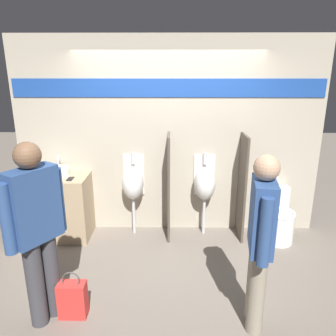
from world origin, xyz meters
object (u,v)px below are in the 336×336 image
Objects in this scene: person_in_vest at (260,237)px; toilet at (278,220)px; cell_phone at (70,179)px; person_with_lanyard at (37,228)px; sink_basin at (56,171)px; urinal_far at (205,183)px; urinal_near_counter at (133,183)px; shopping_bag at (73,299)px.

toilet is at bearing -14.75° from person_in_vest.
person_with_lanyard is (0.15, -1.47, 0.05)m from cell_phone.
toilet is at bearing -2.05° from sink_basin.
urinal_near_counter is at bearing 180.00° from urinal_far.
sink_basin is 0.30× the size of urinal_near_counter.
person_in_vest reaches higher than toilet.
shopping_bag is at bearing -129.80° from urinal_far.
sink_basin is 1.88m from shopping_bag.
cell_phone is at bearing 62.75° from person_in_vest.
person_in_vest reaches higher than cell_phone.
cell_phone is at bearing 105.19° from shopping_bag.
shopping_bag is at bearing -147.86° from toilet.
urinal_far is (0.99, 0.00, 0.00)m from urinal_near_counter.
shopping_bag is (0.63, -1.61, -0.75)m from sink_basin.
urinal_near_counter is 2.18m from person_in_vest.
urinal_far is 1.78m from person_in_vest.
urinal_far reaches higher than sink_basin.
toilet is at bearing -4.93° from urinal_near_counter.
urinal_far is 0.71× the size of person_in_vest.
sink_basin is 0.21× the size of person_with_lanyard.
person_with_lanyard is 3.55× the size of shopping_bag.
person_with_lanyard is (-1.93, 0.06, 0.05)m from person_in_vest.
person_with_lanyard is at bearing -110.67° from urinal_near_counter.
urinal_far is (1.78, 0.23, -0.13)m from cell_phone.
person_in_vest is 0.95× the size of person_with_lanyard.
person_in_vest reaches higher than sink_basin.
shopping_bag is (-1.39, -1.67, -0.57)m from urinal_far.
sink_basin is at bearing 111.41° from shopping_bag.
toilet is (3.02, -0.11, -0.65)m from sink_basin.
urinal_near_counter is 1.38× the size of toilet.
urinal_near_counter is 0.68× the size of person_with_lanyard.
urinal_near_counter is 1.00× the size of urinal_far.
person_in_vest reaches higher than shopping_bag.
sink_basin is 0.73× the size of shopping_bag.
urinal_far is 2.36m from person_with_lanyard.
toilet is at bearing 32.14° from shopping_bag.
sink_basin is 0.30× the size of urinal_far.
person_with_lanyard is at bearing -133.94° from urinal_far.
urinal_far is at bearing 18.65° from person_in_vest.
person_in_vest is at bearing -36.20° from cell_phone.
urinal_near_counter is at bearing 76.61° from shopping_bag.
urinal_near_counter is 2.41× the size of shopping_bag.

